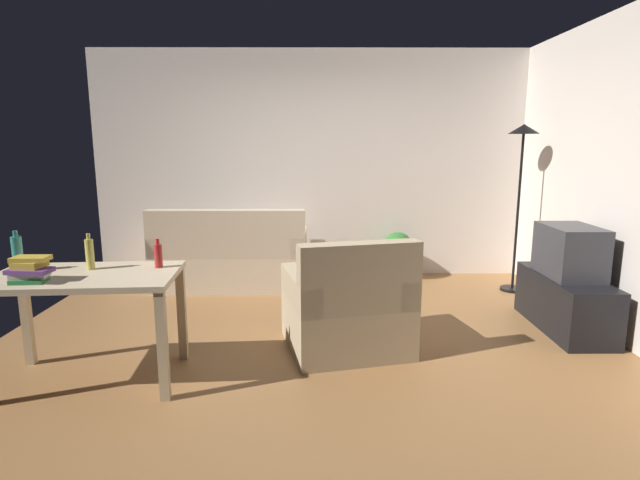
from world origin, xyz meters
TOP-DOWN VIEW (x-y plane):
  - ground_plane at (0.00, 0.00)m, footprint 5.20×4.40m
  - wall_rear at (0.00, 2.20)m, footprint 5.20×0.10m
  - wall_right at (2.60, 0.00)m, footprint 0.10×4.40m
  - couch at (-0.90, 1.59)m, footprint 1.69×0.84m
  - tv_stand at (2.25, 0.23)m, footprint 0.44×1.10m
  - tv at (2.25, 0.23)m, footprint 0.41×0.60m
  - torchiere_lamp at (2.25, 1.41)m, footprint 0.32×0.32m
  - desk at (-1.48, -0.73)m, footprint 1.24×0.78m
  - potted_plant at (1.04, 1.90)m, footprint 0.36×0.36m
  - armchair at (0.32, -0.21)m, footprint 1.07×1.02m
  - bottle_tall at (-1.95, -0.66)m, footprint 0.07×0.07m
  - bottle_squat at (-1.49, -0.61)m, footprint 0.06×0.06m
  - bottle_red at (-1.03, -0.56)m, footprint 0.05×0.05m
  - book_stack at (-1.72, -0.93)m, footprint 0.27×0.19m

SIDE VIEW (x-z plane):
  - ground_plane at x=0.00m, z-range -0.02..0.00m
  - tv_stand at x=2.25m, z-range 0.00..0.48m
  - couch at x=-0.90m, z-range -0.15..0.77m
  - armchair at x=0.32m, z-range -0.14..0.78m
  - potted_plant at x=1.04m, z-range 0.05..0.62m
  - desk at x=-1.48m, z-range 0.27..1.03m
  - tv at x=2.25m, z-range 0.48..0.92m
  - book_stack at x=-1.72m, z-range 0.76..0.92m
  - bottle_red at x=-1.03m, z-range 0.74..0.95m
  - bottle_squat at x=-1.49m, z-range 0.74..0.99m
  - bottle_tall at x=-1.95m, z-range 0.74..1.02m
  - wall_rear at x=0.00m, z-range 0.00..2.70m
  - wall_right at x=2.60m, z-range 0.00..2.70m
  - torchiere_lamp at x=2.25m, z-range 0.51..2.32m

